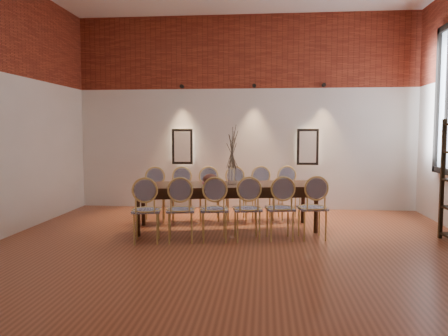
# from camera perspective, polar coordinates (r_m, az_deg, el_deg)

# --- Properties ---
(floor) EXTENTS (7.00, 7.00, 0.02)m
(floor) POSITION_cam_1_polar(r_m,az_deg,el_deg) (5.86, 0.99, -11.29)
(floor) COLOR #9B4F2F
(floor) RESTS_ON ground
(wall_back) EXTENTS (7.00, 0.10, 4.00)m
(wall_back) POSITION_cam_1_polar(r_m,az_deg,el_deg) (9.19, 2.71, 7.18)
(wall_back) COLOR silver
(wall_back) RESTS_ON ground
(wall_front) EXTENTS (7.00, 0.10, 4.00)m
(wall_front) POSITION_cam_1_polar(r_m,az_deg,el_deg) (2.15, -6.42, 15.19)
(wall_front) COLOR silver
(wall_front) RESTS_ON ground
(brick_band_back) EXTENTS (7.00, 0.02, 1.50)m
(brick_band_back) POSITION_cam_1_polar(r_m,az_deg,el_deg) (9.25, 2.72, 14.96)
(brick_band_back) COLOR maroon
(brick_band_back) RESTS_ON ground
(niche_left) EXTENTS (0.36, 0.06, 0.66)m
(niche_left) POSITION_cam_1_polar(r_m,az_deg,el_deg) (9.24, -5.43, 2.81)
(niche_left) COLOR #FFEAC6
(niche_left) RESTS_ON wall_back
(niche_right) EXTENTS (0.36, 0.06, 0.66)m
(niche_right) POSITION_cam_1_polar(r_m,az_deg,el_deg) (9.12, 10.86, 2.72)
(niche_right) COLOR #FFEAC6
(niche_right) RESTS_ON wall_back
(spot_fixture_left) EXTENTS (0.08, 0.10, 0.08)m
(spot_fixture_left) POSITION_cam_1_polar(r_m,az_deg,el_deg) (9.25, -5.52, 10.57)
(spot_fixture_left) COLOR black
(spot_fixture_left) RESTS_ON wall_back
(spot_fixture_mid) EXTENTS (0.08, 0.10, 0.08)m
(spot_fixture_mid) POSITION_cam_1_polar(r_m,az_deg,el_deg) (9.09, 3.97, 10.68)
(spot_fixture_mid) COLOR black
(spot_fixture_mid) RESTS_ON wall_back
(spot_fixture_right) EXTENTS (0.08, 0.10, 0.08)m
(spot_fixture_right) POSITION_cam_1_polar(r_m,az_deg,el_deg) (9.16, 12.91, 10.53)
(spot_fixture_right) COLOR black
(spot_fixture_right) RESTS_ON wall_back
(window_frame) EXTENTS (0.08, 0.90, 2.50)m
(window_frame) POSITION_cam_1_polar(r_m,az_deg,el_deg) (8.21, 27.16, 8.01)
(window_frame) COLOR black
(window_frame) RESTS_ON wall_right
(window_mullion) EXTENTS (0.06, 0.06, 2.40)m
(window_mullion) POSITION_cam_1_polar(r_m,az_deg,el_deg) (8.21, 27.16, 8.01)
(window_mullion) COLOR black
(window_mullion) RESTS_ON wall_right
(dining_table) EXTENTS (3.08, 1.45, 0.75)m
(dining_table) POSITION_cam_1_polar(r_m,az_deg,el_deg) (7.24, 0.30, -5.07)
(dining_table) COLOR #381C0E
(dining_table) RESTS_ON floor
(chair_near_a) EXTENTS (0.51, 0.51, 0.94)m
(chair_near_a) POSITION_cam_1_polar(r_m,az_deg,el_deg) (6.48, -10.08, -5.45)
(chair_near_a) COLOR #D4B563
(chair_near_a) RESTS_ON floor
(chair_near_b) EXTENTS (0.51, 0.51, 0.94)m
(chair_near_b) POSITION_cam_1_polar(r_m,az_deg,el_deg) (6.45, -5.70, -5.45)
(chair_near_b) COLOR #D4B563
(chair_near_b) RESTS_ON floor
(chair_near_c) EXTENTS (0.51, 0.51, 0.94)m
(chair_near_c) POSITION_cam_1_polar(r_m,az_deg,el_deg) (6.46, -1.31, -5.41)
(chair_near_c) COLOR #D4B563
(chair_near_c) RESTS_ON floor
(chair_near_d) EXTENTS (0.51, 0.51, 0.94)m
(chair_near_d) POSITION_cam_1_polar(r_m,az_deg,el_deg) (6.51, 3.05, -5.34)
(chair_near_d) COLOR #D4B563
(chair_near_d) RESTS_ON floor
(chair_near_e) EXTENTS (0.51, 0.51, 0.94)m
(chair_near_e) POSITION_cam_1_polar(r_m,az_deg,el_deg) (6.59, 7.32, -5.24)
(chair_near_e) COLOR #D4B563
(chair_near_e) RESTS_ON floor
(chair_near_f) EXTENTS (0.51, 0.51, 0.94)m
(chair_near_f) POSITION_cam_1_polar(r_m,az_deg,el_deg) (6.71, 11.46, -5.12)
(chair_near_f) COLOR #D4B563
(chair_near_f) RESTS_ON floor
(chair_far_a) EXTENTS (0.51, 0.51, 0.94)m
(chair_far_a) POSITION_cam_1_polar(r_m,az_deg,el_deg) (7.96, -9.07, -3.53)
(chair_far_a) COLOR #D4B563
(chair_far_a) RESTS_ON floor
(chair_far_b) EXTENTS (0.51, 0.51, 0.94)m
(chair_far_b) POSITION_cam_1_polar(r_m,az_deg,el_deg) (7.94, -5.51, -3.52)
(chair_far_b) COLOR #D4B563
(chair_far_b) RESTS_ON floor
(chair_far_c) EXTENTS (0.51, 0.51, 0.94)m
(chair_far_c) POSITION_cam_1_polar(r_m,az_deg,el_deg) (7.95, -1.95, -3.49)
(chair_far_c) COLOR #D4B563
(chair_far_c) RESTS_ON floor
(chair_far_d) EXTENTS (0.51, 0.51, 0.94)m
(chair_far_d) POSITION_cam_1_polar(r_m,az_deg,el_deg) (7.99, 1.59, -3.45)
(chair_far_d) COLOR #D4B563
(chair_far_d) RESTS_ON floor
(chair_far_e) EXTENTS (0.51, 0.51, 0.94)m
(chair_far_e) POSITION_cam_1_polar(r_m,az_deg,el_deg) (8.06, 5.08, -3.40)
(chair_far_e) COLOR #D4B563
(chair_far_e) RESTS_ON floor
(chair_far_f) EXTENTS (0.51, 0.51, 0.94)m
(chair_far_f) POSITION_cam_1_polar(r_m,az_deg,el_deg) (8.15, 8.51, -3.33)
(chair_far_f) COLOR #D4B563
(chair_far_f) RESTS_ON floor
(vase) EXTENTS (0.14, 0.14, 0.30)m
(vase) POSITION_cam_1_polar(r_m,az_deg,el_deg) (7.17, 1.09, -0.92)
(vase) COLOR silver
(vase) RESTS_ON dining_table
(dried_branches) EXTENTS (0.50, 0.50, 0.70)m
(dried_branches) POSITION_cam_1_polar(r_m,az_deg,el_deg) (7.14, 1.09, 2.67)
(dried_branches) COLOR #43392B
(dried_branches) RESTS_ON vase
(bowl) EXTENTS (0.24, 0.24, 0.18)m
(bowl) POSITION_cam_1_polar(r_m,az_deg,el_deg) (7.10, -1.80, -1.47)
(bowl) COLOR #562A22
(bowl) RESTS_ON dining_table
(book) EXTENTS (0.29, 0.22, 0.03)m
(book) POSITION_cam_1_polar(r_m,az_deg,el_deg) (7.17, -1.76, -2.02)
(book) COLOR #8B1E5A
(book) RESTS_ON dining_table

